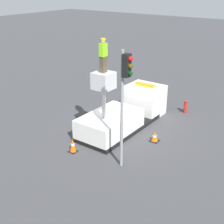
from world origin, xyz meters
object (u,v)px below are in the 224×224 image
traffic_light_pole (125,88)px  fire_hydrant (185,107)px  traffic_cone_curbside (155,137)px  worker (103,56)px  traffic_cone_rear (73,145)px  bucket_truck (125,114)px

traffic_light_pole → fire_hydrant: traffic_light_pole is taller
fire_hydrant → traffic_light_pole: bearing=-177.6°
fire_hydrant → traffic_cone_curbside: size_ratio=1.60×
worker → traffic_light_pole: 3.12m
traffic_cone_rear → bucket_truck: bearing=-5.9°
bucket_truck → worker: (-2.07, 0.00, 3.96)m
traffic_cone_curbside → traffic_light_pole: bearing=-179.5°
bucket_truck → traffic_cone_curbside: size_ratio=12.14×
traffic_light_pole → traffic_cone_curbside: (3.13, 0.03, -3.73)m
worker → traffic_cone_curbside: 5.32m
traffic_light_pole → traffic_cone_rear: 4.67m
traffic_cone_rear → worker: bearing=-11.5°
traffic_cone_rear → traffic_cone_curbside: 4.57m
worker → fire_hydrant: (6.22, -2.16, -4.33)m
traffic_cone_curbside → fire_hydrant: bearing=3.6°
bucket_truck → traffic_light_pole: size_ratio=1.20×
traffic_light_pole → traffic_cone_rear: (-0.41, 2.92, -3.62)m
bucket_truck → traffic_cone_rear: (-4.20, 0.43, -0.44)m
bucket_truck → traffic_cone_rear: 4.25m
bucket_truck → traffic_cone_curbside: (-0.66, -2.46, -0.55)m
worker → traffic_light_pole: (-1.72, -2.48, -0.78)m
worker → bucket_truck: bearing=0.0°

